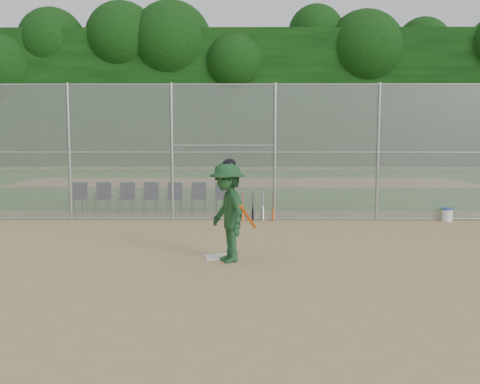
{
  "coord_description": "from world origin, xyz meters",
  "views": [
    {
      "loc": [
        0.09,
        -10.58,
        2.47
      ],
      "look_at": [
        0.0,
        2.5,
        1.1
      ],
      "focal_mm": 40.0,
      "sensor_mm": 36.0,
      "label": 1
    }
  ],
  "objects_px": {
    "home_plate": "(217,257)",
    "water_cooler": "(447,215)",
    "chair_0": "(78,198)",
    "batter_at_plate": "(227,212)"
  },
  "relations": [
    {
      "from": "home_plate",
      "to": "water_cooler",
      "type": "bearing_deg",
      "value": 35.87
    },
    {
      "from": "chair_0",
      "to": "home_plate",
      "type": "bearing_deg",
      "value": -53.21
    },
    {
      "from": "home_plate",
      "to": "chair_0",
      "type": "distance_m",
      "value": 8.09
    },
    {
      "from": "home_plate",
      "to": "batter_at_plate",
      "type": "relative_size",
      "value": 0.23
    },
    {
      "from": "batter_at_plate",
      "to": "chair_0",
      "type": "xyz_separation_m",
      "value": [
        -5.07,
        6.81,
        -0.51
      ]
    },
    {
      "from": "water_cooler",
      "to": "chair_0",
      "type": "height_order",
      "value": "chair_0"
    },
    {
      "from": "home_plate",
      "to": "batter_at_plate",
      "type": "xyz_separation_m",
      "value": [
        0.23,
        -0.34,
        0.98
      ]
    },
    {
      "from": "chair_0",
      "to": "water_cooler",
      "type": "bearing_deg",
      "value": -8.98
    },
    {
      "from": "water_cooler",
      "to": "home_plate",
      "type": "bearing_deg",
      "value": -144.13
    },
    {
      "from": "home_plate",
      "to": "chair_0",
      "type": "height_order",
      "value": "chair_0"
    }
  ]
}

